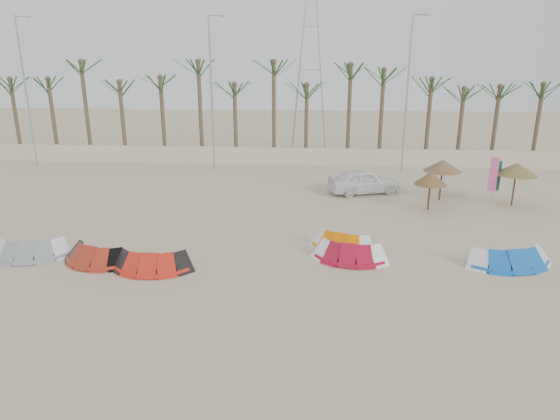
# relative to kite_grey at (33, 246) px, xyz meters

# --- Properties ---
(ground) EXTENTS (120.00, 120.00, 0.00)m
(ground) POSITION_rel_kite_grey_xyz_m (10.55, -2.77, -0.42)
(ground) COLOR #BEAD8B
(ground) RESTS_ON ground
(boundary_wall) EXTENTS (60.00, 0.30, 1.30)m
(boundary_wall) POSITION_rel_kite_grey_xyz_m (10.55, 19.23, 0.23)
(boundary_wall) COLOR beige
(boundary_wall) RESTS_ON ground
(palm_line) EXTENTS (52.00, 4.00, 7.70)m
(palm_line) POSITION_rel_kite_grey_xyz_m (11.22, 20.73, 6.03)
(palm_line) COLOR brown
(palm_line) RESTS_ON ground
(lamp_a) EXTENTS (1.25, 0.14, 11.00)m
(lamp_a) POSITION_rel_kite_grey_xyz_m (-9.41, 17.23, 5.35)
(lamp_a) COLOR #A5A8AD
(lamp_a) RESTS_ON ground
(lamp_b) EXTENTS (1.25, 0.14, 11.00)m
(lamp_b) POSITION_rel_kite_grey_xyz_m (4.59, 17.23, 5.35)
(lamp_b) COLOR #A5A8AD
(lamp_b) RESTS_ON ground
(lamp_c) EXTENTS (1.25, 0.14, 11.00)m
(lamp_c) POSITION_rel_kite_grey_xyz_m (18.59, 17.23, 5.35)
(lamp_c) COLOR #A5A8AD
(lamp_c) RESTS_ON ground
(pylon) EXTENTS (3.00, 3.00, 14.00)m
(pylon) POSITION_rel_kite_grey_xyz_m (11.55, 25.23, -0.42)
(pylon) COLOR #A5A8AD
(pylon) RESTS_ON ground
(kite_grey) EXTENTS (3.47, 2.00, 0.90)m
(kite_grey) POSITION_rel_kite_grey_xyz_m (0.00, 0.00, 0.00)
(kite_grey) COLOR gray
(kite_grey) RESTS_ON ground
(kite_red_left) EXTENTS (3.30, 2.26, 0.90)m
(kite_red_left) POSITION_rel_kite_grey_xyz_m (3.01, -0.44, -0.00)
(kite_red_left) COLOR #A12B17
(kite_red_left) RESTS_ON ground
(kite_red_mid) EXTENTS (3.28, 1.60, 0.90)m
(kite_red_mid) POSITION_rel_kite_grey_xyz_m (5.65, -0.92, -0.00)
(kite_red_mid) COLOR red
(kite_red_mid) RESTS_ON ground
(kite_red_right) EXTENTS (3.35, 2.05, 0.90)m
(kite_red_right) POSITION_rel_kite_grey_xyz_m (13.71, 0.64, -0.00)
(kite_red_right) COLOR #AA0F29
(kite_red_right) RESTS_ON ground
(kite_orange) EXTENTS (3.34, 2.39, 0.90)m
(kite_orange) POSITION_rel_kite_grey_xyz_m (13.41, 1.85, -0.00)
(kite_orange) COLOR orange
(kite_orange) RESTS_ON ground
(kite_blue) EXTENTS (3.85, 2.23, 0.90)m
(kite_blue) POSITION_rel_kite_grey_xyz_m (20.34, 0.63, 0.00)
(kite_blue) COLOR blue
(kite_blue) RESTS_ON ground
(parasol_left) EXTENTS (2.21, 2.21, 2.46)m
(parasol_left) POSITION_rel_kite_grey_xyz_m (19.68, 10.00, 1.69)
(parasol_left) COLOR #4C331E
(parasol_left) RESTS_ON ground
(parasol_mid) EXTENTS (1.81, 1.81, 2.19)m
(parasol_mid) POSITION_rel_kite_grey_xyz_m (18.57, 7.91, 1.42)
(parasol_mid) COLOR #4C331E
(parasol_mid) RESTS_ON ground
(parasol_right) EXTENTS (2.30, 2.30, 2.52)m
(parasol_right) POSITION_rel_kite_grey_xyz_m (23.59, 9.16, 1.74)
(parasol_right) COLOR #4C331E
(parasol_right) RESTS_ON ground
(flag_pink) EXTENTS (0.44, 0.17, 3.07)m
(flag_pink) POSITION_rel_kite_grey_xyz_m (22.23, 8.94, 1.40)
(flag_pink) COLOR #A5A8AD
(flag_pink) RESTS_ON ground
(flag_green) EXTENTS (0.44, 0.18, 2.71)m
(flag_green) POSITION_rel_kite_grey_xyz_m (22.63, 9.27, 1.19)
(flag_green) COLOR #A5A8AD
(flag_green) RESTS_ON ground
(car) EXTENTS (4.80, 3.00, 1.52)m
(car) POSITION_rel_kite_grey_xyz_m (15.22, 11.19, 0.34)
(car) COLOR white
(car) RESTS_ON ground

